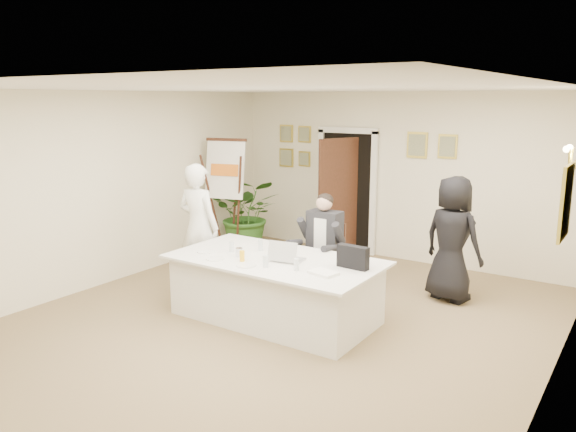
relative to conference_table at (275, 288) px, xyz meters
The scene contains 26 objects.
floor 0.43m from the conference_table, 47.81° to the right, with size 7.00×7.00×0.00m, color brown.
ceiling 2.41m from the conference_table, 47.81° to the right, with size 6.00×7.00×0.02m, color white.
wall_back 3.52m from the conference_table, 87.96° to the left, with size 6.00×0.10×2.80m, color beige.
wall_left 3.05m from the conference_table, behind, with size 0.10×7.00×2.80m, color beige.
wall_right 3.28m from the conference_table, ahead, with size 0.10×7.00×2.80m, color beige.
doorway 3.34m from the conference_table, 103.45° to the left, with size 1.14×0.86×2.20m.
pictures_back_wall 3.70m from the conference_table, 101.51° to the left, with size 3.40×0.06×0.80m, color gold, non-canonical shape.
wall_sconce 3.63m from the conference_table, 19.47° to the left, with size 0.20×0.30×0.24m, color #DBCC46, non-canonical shape.
conference_table is the anchor object (origin of this frame).
seated_man 1.07m from the conference_table, 85.34° to the left, with size 0.63×0.67×1.46m, color black, non-canonical shape.
flip_chart 3.12m from the conference_table, 140.25° to the left, with size 0.72×0.52×1.99m.
standing_man 1.71m from the conference_table, 166.97° to the left, with size 0.66×0.43×1.81m, color white.
standing_woman 2.49m from the conference_table, 49.70° to the left, with size 0.83×0.54×1.70m, color black.
potted_palm 3.28m from the conference_table, 133.65° to the left, with size 1.19×1.03×1.32m, color #2A591D.
laptop 0.55m from the conference_table, ahead, with size 0.36×0.38×0.28m, color #B7BABC, non-canonical shape.
laptop_bag 1.11m from the conference_table, ahead, with size 0.38×0.10×0.27m, color black.
paper_stack 0.93m from the conference_table, 15.02° to the right, with size 0.31×0.21×0.03m, color white.
plate_left 1.01m from the conference_table, 164.02° to the right, with size 0.22×0.22×0.01m, color white.
plate_mid 0.83m from the conference_table, 143.05° to the right, with size 0.22×0.22×0.01m, color white.
plate_near 0.60m from the conference_table, 102.75° to the right, with size 0.24×0.24×0.01m, color white.
glass_a 0.78m from the conference_table, behind, with size 0.06×0.06×0.14m, color silver.
glass_b 0.59m from the conference_table, 71.87° to the right, with size 0.07×0.07×0.14m, color silver.
glass_c 0.72m from the conference_table, 28.97° to the right, with size 0.06×0.06×0.14m, color silver.
glass_d 0.61m from the conference_table, 152.01° to the left, with size 0.06×0.06×0.14m, color silver.
oj_glass 0.61m from the conference_table, 128.74° to the right, with size 0.06×0.06×0.13m, color yellow.
steel_jug 0.63m from the conference_table, 156.23° to the right, with size 0.09×0.09×0.11m, color silver.
Camera 1 is at (3.67, -5.26, 2.69)m, focal length 35.00 mm.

